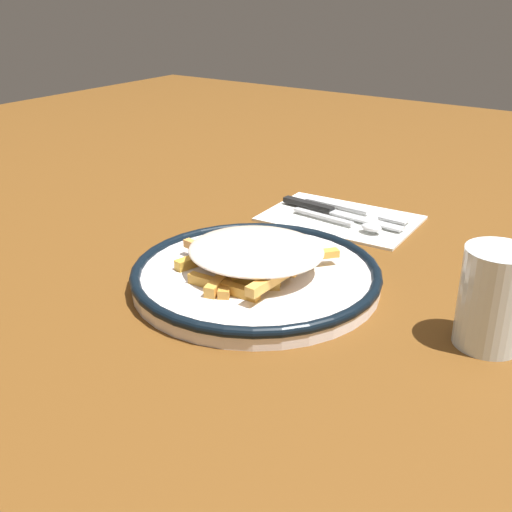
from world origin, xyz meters
TOP-DOWN VIEW (x-y plane):
  - ground_plane at (0.00, 0.00)m, footprint 2.60×2.60m
  - plate at (0.00, 0.00)m, footprint 0.30×0.30m
  - fries_heap at (0.00, 0.00)m, footprint 0.18×0.20m
  - napkin at (-0.26, -0.02)m, footprint 0.16×0.23m
  - fork at (-0.29, -0.01)m, footprint 0.02×0.18m
  - knife at (-0.26, -0.04)m, footprint 0.03×0.21m
  - spoon at (-0.23, 0.01)m, footprint 0.03×0.15m
  - water_glass at (-0.03, 0.27)m, footprint 0.07×0.07m

SIDE VIEW (x-z plane):
  - ground_plane at x=0.00m, z-range 0.00..0.00m
  - napkin at x=-0.26m, z-range 0.00..0.01m
  - fork at x=-0.29m, z-range 0.01..0.01m
  - knife at x=-0.26m, z-range 0.01..0.02m
  - spoon at x=-0.23m, z-range 0.01..0.02m
  - plate at x=0.00m, z-range 0.00..0.03m
  - fries_heap at x=0.00m, z-range 0.02..0.06m
  - water_glass at x=-0.03m, z-range 0.00..0.10m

